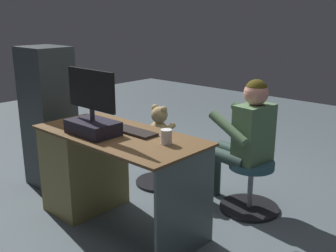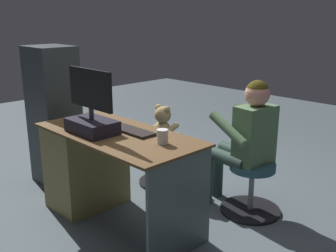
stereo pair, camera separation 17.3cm
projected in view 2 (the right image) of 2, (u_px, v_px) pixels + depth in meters
name	position (u px, v px, depth m)	size (l,w,h in m)	color
ground_plane	(153.00, 207.00, 3.38)	(10.00, 10.00, 0.00)	#536167
desk	(92.00, 164.00, 3.29)	(1.36, 0.64, 0.74)	brown
monitor	(92.00, 116.00, 2.91)	(0.50, 0.25, 0.48)	black
keyboard	(131.00, 130.00, 2.97)	(0.42, 0.14, 0.02)	black
computer_mouse	(111.00, 122.00, 3.19)	(0.06, 0.10, 0.04)	#2E2228
cup	(163.00, 137.00, 2.68)	(0.08, 0.08, 0.10)	white
tv_remote	(78.00, 122.00, 3.21)	(0.04, 0.15, 0.02)	black
office_chair_teddy	(163.00, 159.00, 3.81)	(0.47, 0.47, 0.43)	black
teddy_bear	(164.00, 124.00, 3.72)	(0.24, 0.24, 0.35)	tan
visitor_chair	(251.00, 185.00, 3.26)	(0.50, 0.50, 0.43)	black
person	(245.00, 135.00, 3.19)	(0.56, 0.52, 1.11)	#597C53
equipment_rack	(54.00, 116.00, 3.75)	(0.44, 0.36, 1.32)	#2C3334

